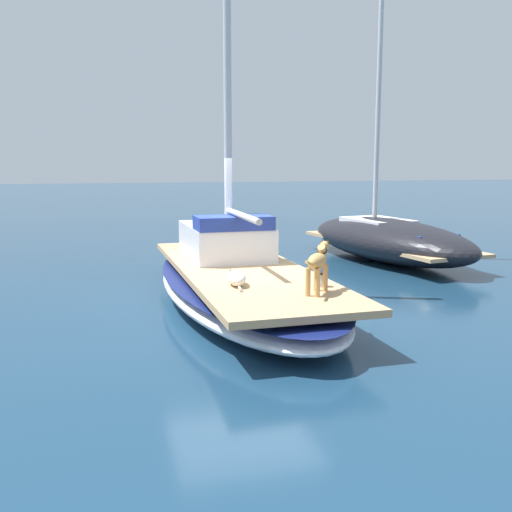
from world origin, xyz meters
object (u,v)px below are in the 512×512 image
moored_boat_starboard_side (388,238)px  sailboat_main (241,286)px  dog_white (236,278)px  deck_winch (322,280)px  dog_tan (318,263)px

moored_boat_starboard_side → sailboat_main: bearing=-142.3°
dog_white → deck_winch: dog_white is taller
dog_tan → sailboat_main: bearing=104.5°
dog_white → moored_boat_starboard_side: bearing=44.7°
sailboat_main → dog_white: dog_white is taller
deck_winch → dog_white: bearing=160.1°
dog_tan → moored_boat_starboard_side: bearing=55.0°
deck_winch → moored_boat_starboard_side: 6.53m
sailboat_main → moored_boat_starboard_side: 5.76m
dog_white → moored_boat_starboard_side: moored_boat_starboard_side is taller
dog_tan → deck_winch: 0.54m
sailboat_main → deck_winch: (0.77, -1.80, 0.42)m
dog_white → sailboat_main: bearing=74.0°
moored_boat_starboard_side → dog_tan: bearing=-125.0°
sailboat_main → moored_boat_starboard_side: moored_boat_starboard_side is taller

